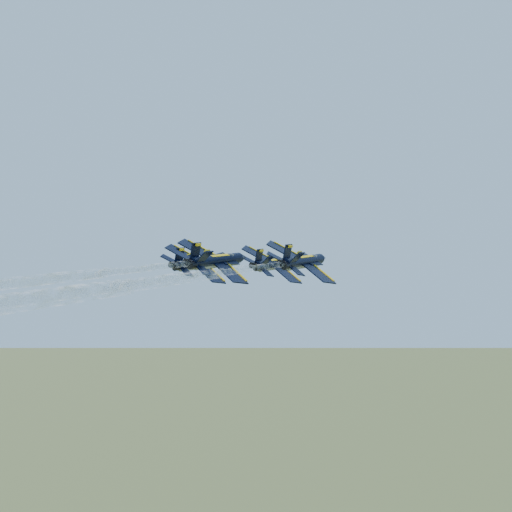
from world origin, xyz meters
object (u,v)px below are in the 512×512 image
Objects in this scene: jet_left at (200,263)px; jet_right at (304,261)px; jet_lead at (275,264)px; jet_slot at (218,260)px.

jet_left is 19.22m from jet_right.
jet_slot is (3.64, -19.49, 0.00)m from jet_lead.
jet_lead is 13.33m from jet_left.
jet_slot is at bearing -88.90° from jet_lead.
jet_right is (11.49, -8.51, 0.00)m from jet_lead.
jet_right and jet_slot have the same top height.
jet_slot is (11.21, -8.52, 0.00)m from jet_left.
jet_slot is at bearing -46.72° from jet_left.
jet_right is 1.00× the size of jet_slot.
jet_slot is (-7.85, -10.99, 0.00)m from jet_right.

